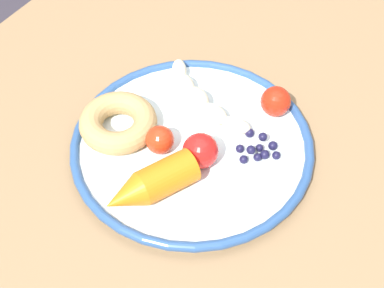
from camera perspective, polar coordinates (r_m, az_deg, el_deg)
name	(u,v)px	position (r m, az deg, el deg)	size (l,w,h in m)	color
dining_table	(197,236)	(0.76, 0.51, -9.02)	(1.09, 0.86, 0.71)	#8E6D4A
plate	(192,145)	(0.73, 0.00, -0.14)	(0.30, 0.30, 0.02)	white
banana	(200,98)	(0.76, 0.78, 4.48)	(0.08, 0.16, 0.03)	#F9E8BE
carrot_orange	(150,185)	(0.66, -4.13, -4.00)	(0.12, 0.09, 0.04)	orange
donut	(118,123)	(0.74, -7.24, 2.10)	(0.10, 0.10, 0.03)	tan
blueberry_pile	(258,148)	(0.72, 6.48, -0.40)	(0.05, 0.06, 0.02)	#191638
tomato_near	(200,151)	(0.69, 0.82, -0.67)	(0.04, 0.04, 0.04)	red
tomato_mid	(276,101)	(0.76, 8.19, 4.15)	(0.04, 0.04, 0.04)	red
tomato_far	(160,140)	(0.71, -3.16, 0.42)	(0.04, 0.04, 0.04)	#BA2F14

